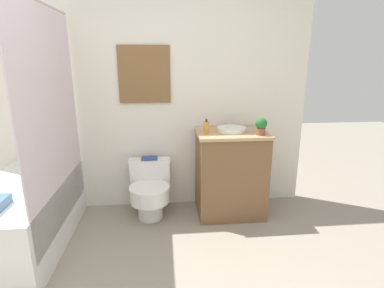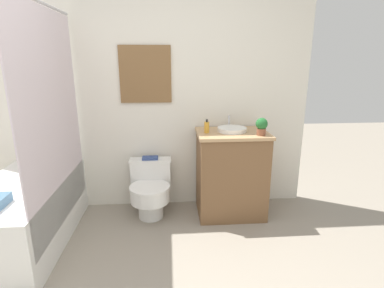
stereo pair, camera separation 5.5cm
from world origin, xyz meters
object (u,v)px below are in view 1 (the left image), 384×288
toilet (150,190)px  potted_plant (261,125)px  sink (231,129)px  book_on_tank (149,158)px  soap_bottle (206,127)px

toilet → potted_plant: potted_plant is taller
sink → potted_plant: (0.24, -0.18, 0.07)m
book_on_tank → sink: bearing=-9.0°
sink → toilet: bearing=-179.5°
sink → soap_bottle: (-0.26, -0.04, 0.04)m
potted_plant → toilet: bearing=171.1°
soap_bottle → toilet: bearing=176.8°
book_on_tank → potted_plant: bearing=-16.0°
sink → soap_bottle: bearing=-171.4°
toilet → book_on_tank: bearing=90.0°
potted_plant → book_on_tank: bearing=164.0°
toilet → potted_plant: 1.28m
soap_bottle → sink: bearing=8.6°
sink → potted_plant: 0.31m
soap_bottle → potted_plant: potted_plant is taller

